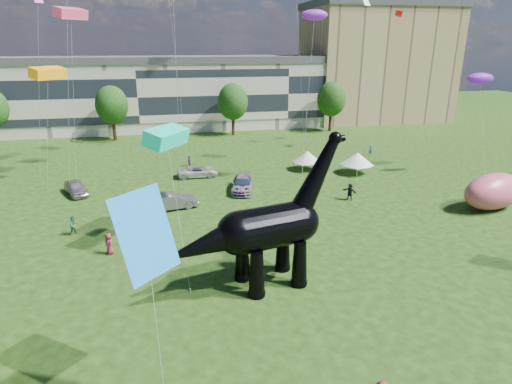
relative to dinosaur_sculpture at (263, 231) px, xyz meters
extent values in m
plane|color=#16330C|center=(-2.14, -3.65, -3.87)|extent=(220.00, 220.00, 0.00)
cube|color=beige|center=(-10.14, 58.35, 2.13)|extent=(78.00, 11.00, 12.00)
cube|color=tan|center=(37.86, 61.35, 7.13)|extent=(28.00, 18.00, 22.00)
cylinder|color=#382314|center=(-14.14, 49.35, -2.27)|extent=(0.56, 0.56, 3.20)
ellipsoid|color=#14380F|center=(-14.14, 49.35, 2.45)|extent=(5.20, 5.20, 6.24)
cylinder|color=#382314|center=(5.86, 49.35, -2.27)|extent=(0.56, 0.56, 3.20)
ellipsoid|color=#14380F|center=(5.86, 49.35, 2.45)|extent=(5.20, 5.20, 6.24)
cylinder|color=#382314|center=(23.86, 49.35, -2.27)|extent=(0.56, 0.56, 3.20)
ellipsoid|color=#14380F|center=(23.86, 49.35, 2.45)|extent=(5.20, 5.20, 6.24)
cone|color=black|center=(-0.71, -1.34, -2.32)|extent=(1.29, 1.29, 3.11)
sphere|color=black|center=(-0.71, -1.34, -3.69)|extent=(1.14, 1.14, 1.14)
cone|color=black|center=(-1.24, 0.88, -2.32)|extent=(1.29, 1.29, 3.11)
sphere|color=black|center=(-1.24, 0.88, -3.69)|extent=(1.14, 1.14, 1.14)
cone|color=black|center=(2.32, -0.63, -2.32)|extent=(1.29, 1.29, 3.11)
sphere|color=black|center=(2.32, -0.63, -3.69)|extent=(1.14, 1.14, 1.14)
cone|color=black|center=(1.79, 1.60, -2.32)|extent=(1.29, 1.29, 3.11)
sphere|color=black|center=(1.79, 1.60, -3.69)|extent=(1.14, 1.14, 1.14)
cylinder|color=black|center=(0.44, 0.10, 0.18)|extent=(4.89, 3.73, 2.80)
sphere|color=black|center=(-1.68, -0.40, 0.18)|extent=(2.80, 2.80, 2.80)
sphere|color=black|center=(2.56, 0.61, 0.18)|extent=(2.70, 2.70, 2.70)
cone|color=black|center=(3.79, 0.90, 3.18)|extent=(4.16, 2.41, 5.50)
sphere|color=black|center=(5.02, 1.19, 5.56)|extent=(0.87, 0.87, 0.87)
cylinder|color=black|center=(5.33, 1.26, 5.51)|extent=(0.81, 0.61, 0.46)
cone|color=black|center=(-3.77, -0.89, -0.17)|extent=(5.84, 3.38, 3.05)
imported|color=#ADADB2|center=(-15.48, 21.59, -3.12)|extent=(3.41, 4.78, 1.51)
imported|color=slate|center=(-5.57, 15.19, -3.06)|extent=(5.16, 2.77, 1.61)
imported|color=silver|center=(-2.30, 25.38, -3.20)|extent=(4.92, 2.40, 1.35)
imported|color=#595960|center=(2.04, 19.07, -3.09)|extent=(3.31, 5.74, 1.56)
cube|color=silver|center=(11.56, 25.62, -2.86)|extent=(3.16, 3.16, 0.11)
cone|color=silver|center=(11.56, 25.62, -2.12)|extent=(4.01, 4.01, 1.38)
cylinder|color=#999999|center=(10.49, 24.14, -3.37)|extent=(0.06, 0.06, 1.01)
cylinder|color=#999999|center=(13.04, 24.55, -3.37)|extent=(0.06, 0.06, 1.01)
cylinder|color=#999999|center=(10.08, 26.69, -3.37)|extent=(0.06, 0.06, 1.01)
cylinder|color=#999999|center=(12.63, 27.10, -3.37)|extent=(0.06, 0.06, 1.01)
cube|color=white|center=(17.05, 22.82, -2.77)|extent=(3.92, 3.92, 0.12)
cone|color=white|center=(17.05, 22.82, -1.97)|extent=(4.97, 4.97, 1.50)
cylinder|color=#999999|center=(16.29, 20.99, -3.32)|extent=(0.06, 0.06, 1.10)
cylinder|color=#999999|center=(18.88, 22.05, -3.32)|extent=(0.06, 0.06, 1.10)
cylinder|color=#999999|center=(15.22, 23.59, -3.32)|extent=(0.06, 0.06, 1.10)
cylinder|color=#999999|center=(17.82, 24.65, -3.32)|extent=(0.06, 0.06, 1.10)
ellipsoid|color=#DC556E|center=(24.85, 8.92, -2.10)|extent=(7.72, 5.17, 3.54)
imported|color=#992641|center=(-10.50, 6.61, -3.02)|extent=(0.90, 0.99, 1.70)
imported|color=black|center=(12.33, 14.07, -2.98)|extent=(1.40, 1.64, 1.78)
imported|color=#2F7642|center=(-13.74, 10.80, -3.00)|extent=(1.07, 1.03, 1.74)
imported|color=navy|center=(-0.06, 7.54, -2.93)|extent=(0.73, 0.82, 1.89)
imported|color=#32577D|center=(22.79, 30.68, -3.09)|extent=(0.61, 0.44, 1.56)
imported|color=#4D2F6A|center=(-3.05, 29.37, -3.04)|extent=(0.64, 1.05, 1.67)
imported|color=olive|center=(8.23, 14.52, -3.09)|extent=(1.06, 1.16, 1.56)
cube|color=red|center=(27.52, 35.12, 15.37)|extent=(1.89, 2.33, 0.87)
plane|color=blue|center=(-6.69, -8.70, 4.34)|extent=(3.25, 3.21, 3.35)
cube|color=#DE3D6D|center=(-15.32, 30.81, 14.60)|extent=(3.65, 3.75, 1.41)
ellipsoid|color=#6818A9|center=(30.95, 20.92, 7.49)|extent=(3.56, 3.49, 1.34)
cube|color=orange|center=(-17.76, 26.95, 8.37)|extent=(3.67, 3.85, 1.41)
plane|color=white|center=(24.24, 39.13, 17.35)|extent=(1.99, 1.63, 1.45)
ellipsoid|color=#6F18AA|center=(10.40, 21.70, 14.22)|extent=(3.14, 2.50, 1.12)
cube|color=#0DCEA4|center=(-5.70, 7.98, 4.73)|extent=(3.71, 4.14, 1.56)
camera|label=1|loc=(-5.63, -24.43, 11.34)|focal=30.00mm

